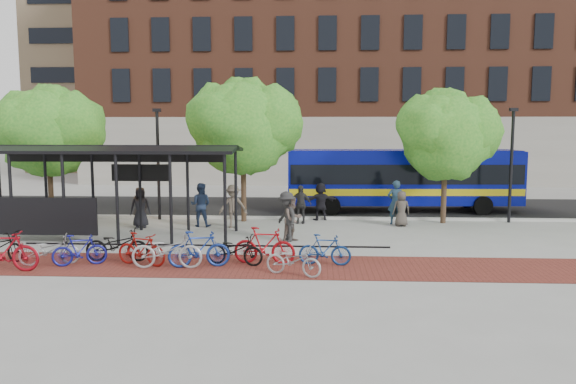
{
  "coord_description": "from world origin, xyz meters",
  "views": [
    {
      "loc": [
        0.36,
        -21.9,
        4.29
      ],
      "look_at": [
        -0.87,
        1.21,
        1.6
      ],
      "focal_mm": 35.0,
      "sensor_mm": 36.0,
      "label": 1
    }
  ],
  "objects_px": {
    "bus_shelter": "(100,160)",
    "pedestrian_9": "(287,217)",
    "lamp_post_left": "(158,161)",
    "bike_10": "(293,260)",
    "bike_7": "(199,249)",
    "pedestrian_2": "(201,205)",
    "bike_2": "(49,250)",
    "pedestrian_7": "(396,202)",
    "bike_6": "(167,250)",
    "tree_a": "(50,128)",
    "bike_3": "(80,250)",
    "bike_8": "(235,250)",
    "tree_b": "(245,123)",
    "pedestrian_8": "(293,219)",
    "bike_1": "(3,251)",
    "pedestrian_5": "(321,201)",
    "bike_9": "(264,246)",
    "pedestrian_4": "(300,204)",
    "bike_5": "(141,249)",
    "pedestrian_3": "(233,206)",
    "bike_4": "(117,245)",
    "tree_c": "(448,132)",
    "bus": "(402,176)",
    "lamp_post_right": "(511,162)",
    "pedestrian_1": "(140,207)",
    "pedestrian_0": "(140,207)",
    "bike_0": "(0,246)",
    "pedestrian_6": "(401,209)",
    "bike_11": "(325,250)"
  },
  "relations": [
    {
      "from": "bike_7",
      "to": "pedestrian_2",
      "type": "height_order",
      "value": "pedestrian_2"
    },
    {
      "from": "bike_2",
      "to": "pedestrian_7",
      "type": "bearing_deg",
      "value": -72.49
    },
    {
      "from": "tree_b",
      "to": "pedestrian_8",
      "type": "xyz_separation_m",
      "value": [
        2.34,
        -4.48,
        -3.6
      ]
    },
    {
      "from": "bike_1",
      "to": "bike_9",
      "type": "relative_size",
      "value": 1.07
    },
    {
      "from": "bike_6",
      "to": "bike_10",
      "type": "bearing_deg",
      "value": -102.29
    },
    {
      "from": "lamp_post_left",
      "to": "bike_10",
      "type": "height_order",
      "value": "lamp_post_left"
    },
    {
      "from": "bus_shelter",
      "to": "bike_3",
      "type": "distance_m",
      "value": 5.47
    },
    {
      "from": "bike_1",
      "to": "bike_4",
      "type": "bearing_deg",
      "value": -66.21
    },
    {
      "from": "pedestrian_3",
      "to": "pedestrian_9",
      "type": "height_order",
      "value": "pedestrian_9"
    },
    {
      "from": "tree_a",
      "to": "bike_9",
      "type": "xyz_separation_m",
      "value": [
        10.61,
        -8.06,
        -3.65
      ]
    },
    {
      "from": "bike_3",
      "to": "pedestrian_0",
      "type": "xyz_separation_m",
      "value": [
        -0.19,
        6.65,
        0.38
      ]
    },
    {
      "from": "pedestrian_1",
      "to": "bike_9",
      "type": "bearing_deg",
      "value": 128.2
    },
    {
      "from": "bike_5",
      "to": "bike_9",
      "type": "relative_size",
      "value": 0.88
    },
    {
      "from": "bike_10",
      "to": "pedestrian_3",
      "type": "relative_size",
      "value": 0.94
    },
    {
      "from": "bike_3",
      "to": "pedestrian_4",
      "type": "distance_m",
      "value": 10.45
    },
    {
      "from": "bike_3",
      "to": "bike_11",
      "type": "xyz_separation_m",
      "value": [
        7.6,
        0.45,
        0.0
      ]
    },
    {
      "from": "tree_a",
      "to": "bike_3",
      "type": "xyz_separation_m",
      "value": [
        4.9,
        -8.56,
        -3.75
      ]
    },
    {
      "from": "bike_6",
      "to": "pedestrian_0",
      "type": "distance_m",
      "value": 7.48
    },
    {
      "from": "bus_shelter",
      "to": "bike_1",
      "type": "relative_size",
      "value": 5.05
    },
    {
      "from": "pedestrian_0",
      "to": "bike_11",
      "type": "bearing_deg",
      "value": -55.75
    },
    {
      "from": "bike_8",
      "to": "pedestrian_5",
      "type": "xyz_separation_m",
      "value": [
        2.71,
        8.67,
        0.39
      ]
    },
    {
      "from": "tree_c",
      "to": "bike_1",
      "type": "xyz_separation_m",
      "value": [
        -15.04,
        -9.4,
        -3.42
      ]
    },
    {
      "from": "bus_shelter",
      "to": "pedestrian_9",
      "type": "relative_size",
      "value": 5.6
    },
    {
      "from": "pedestrian_7",
      "to": "pedestrian_6",
      "type": "bearing_deg",
      "value": 111.49
    },
    {
      "from": "pedestrian_0",
      "to": "pedestrian_2",
      "type": "height_order",
      "value": "pedestrian_2"
    },
    {
      "from": "lamp_post_left",
      "to": "pedestrian_8",
      "type": "height_order",
      "value": "lamp_post_left"
    },
    {
      "from": "bike_0",
      "to": "pedestrian_2",
      "type": "height_order",
      "value": "pedestrian_2"
    },
    {
      "from": "bike_2",
      "to": "pedestrian_3",
      "type": "relative_size",
      "value": 0.98
    },
    {
      "from": "bike_3",
      "to": "bike_7",
      "type": "height_order",
      "value": "bike_7"
    },
    {
      "from": "pedestrian_1",
      "to": "pedestrian_8",
      "type": "xyz_separation_m",
      "value": [
        6.7,
        -2.68,
        -0.01
      ]
    },
    {
      "from": "bus_shelter",
      "to": "pedestrian_4",
      "type": "bearing_deg",
      "value": 23.5
    },
    {
      "from": "lamp_post_right",
      "to": "pedestrian_5",
      "type": "distance_m",
      "value": 8.71
    },
    {
      "from": "pedestrian_5",
      "to": "bike_6",
      "type": "bearing_deg",
      "value": 46.57
    },
    {
      "from": "bike_5",
      "to": "bike_7",
      "type": "relative_size",
      "value": 0.91
    },
    {
      "from": "bike_6",
      "to": "pedestrian_5",
      "type": "height_order",
      "value": "pedestrian_5"
    },
    {
      "from": "pedestrian_8",
      "to": "pedestrian_9",
      "type": "distance_m",
      "value": 0.24
    },
    {
      "from": "bike_4",
      "to": "pedestrian_8",
      "type": "relative_size",
      "value": 1.19
    },
    {
      "from": "lamp_post_left",
      "to": "bike_4",
      "type": "bearing_deg",
      "value": -83.37
    },
    {
      "from": "bike_10",
      "to": "pedestrian_8",
      "type": "height_order",
      "value": "pedestrian_8"
    },
    {
      "from": "bike_3",
      "to": "bike_8",
      "type": "bearing_deg",
      "value": -106.49
    },
    {
      "from": "lamp_post_left",
      "to": "pedestrian_7",
      "type": "relative_size",
      "value": 2.62
    },
    {
      "from": "pedestrian_9",
      "to": "pedestrian_7",
      "type": "bearing_deg",
      "value": 103.8
    },
    {
      "from": "pedestrian_0",
      "to": "pedestrian_4",
      "type": "relative_size",
      "value": 1.02
    },
    {
      "from": "bus",
      "to": "bike_7",
      "type": "relative_size",
      "value": 6.19
    },
    {
      "from": "bus",
      "to": "bike_2",
      "type": "distance_m",
      "value": 17.43
    },
    {
      "from": "bike_0",
      "to": "pedestrian_4",
      "type": "relative_size",
      "value": 1.09
    },
    {
      "from": "pedestrian_5",
      "to": "pedestrian_8",
      "type": "bearing_deg",
      "value": 61.47
    },
    {
      "from": "bike_1",
      "to": "bike_9",
      "type": "distance_m",
      "value": 7.77
    },
    {
      "from": "pedestrian_7",
      "to": "tree_a",
      "type": "bearing_deg",
      "value": -0.91
    },
    {
      "from": "pedestrian_5",
      "to": "pedestrian_9",
      "type": "height_order",
      "value": "pedestrian_9"
    }
  ]
}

